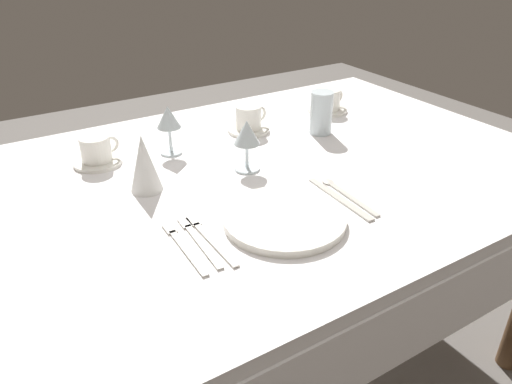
# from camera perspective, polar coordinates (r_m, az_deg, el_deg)

# --- Properties ---
(ground_plane) EXTENTS (6.00, 6.00, 0.00)m
(ground_plane) POSITION_cam_1_polar(r_m,az_deg,el_deg) (1.75, -1.92, -20.22)
(ground_plane) COLOR slate
(dining_table) EXTENTS (1.80, 1.11, 0.74)m
(dining_table) POSITION_cam_1_polar(r_m,az_deg,el_deg) (1.32, -2.38, -1.29)
(dining_table) COLOR white
(dining_table) RESTS_ON ground
(dinner_plate) EXTENTS (0.28, 0.28, 0.02)m
(dinner_plate) POSITION_cam_1_polar(r_m,az_deg,el_deg) (1.09, 3.33, -3.12)
(dinner_plate) COLOR white
(dinner_plate) RESTS_ON dining_table
(fork_outer) EXTENTS (0.02, 0.21, 0.00)m
(fork_outer) POSITION_cam_1_polar(r_m,az_deg,el_deg) (1.04, -5.52, -5.38)
(fork_outer) COLOR beige
(fork_outer) RESTS_ON dining_table
(fork_inner) EXTENTS (0.03, 0.21, 0.00)m
(fork_inner) POSITION_cam_1_polar(r_m,az_deg,el_deg) (1.03, -6.81, -5.56)
(fork_inner) COLOR beige
(fork_inner) RESTS_ON dining_table
(fork_salad) EXTENTS (0.02, 0.21, 0.00)m
(fork_salad) POSITION_cam_1_polar(r_m,az_deg,el_deg) (1.02, -8.57, -6.26)
(fork_salad) COLOR beige
(fork_salad) RESTS_ON dining_table
(dinner_knife) EXTENTS (0.02, 0.23, 0.00)m
(dinner_knife) POSITION_cam_1_polar(r_m,az_deg,el_deg) (1.19, 9.91, -0.86)
(dinner_knife) COLOR beige
(dinner_knife) RESTS_ON dining_table
(spoon_soup) EXTENTS (0.03, 0.21, 0.01)m
(spoon_soup) POSITION_cam_1_polar(r_m,az_deg,el_deg) (1.22, 10.06, 0.05)
(spoon_soup) COLOR beige
(spoon_soup) RESTS_ON dining_table
(saucer_left) EXTENTS (0.13, 0.13, 0.01)m
(saucer_left) POSITION_cam_1_polar(r_m,az_deg,el_deg) (1.42, -18.02, 3.38)
(saucer_left) COLOR white
(saucer_left) RESTS_ON dining_table
(coffee_cup_left) EXTENTS (0.11, 0.08, 0.07)m
(coffee_cup_left) POSITION_cam_1_polar(r_m,az_deg,el_deg) (1.41, -18.20, 4.86)
(coffee_cup_left) COLOR white
(coffee_cup_left) RESTS_ON saucer_left
(saucer_right) EXTENTS (0.14, 0.14, 0.01)m
(saucer_right) POSITION_cam_1_polar(r_m,az_deg,el_deg) (1.76, 8.31, 9.49)
(saucer_right) COLOR white
(saucer_right) RESTS_ON dining_table
(coffee_cup_right) EXTENTS (0.11, 0.09, 0.07)m
(coffee_cup_right) POSITION_cam_1_polar(r_m,az_deg,el_deg) (1.75, 8.45, 10.73)
(coffee_cup_right) COLOR white
(coffee_cup_right) RESTS_ON saucer_right
(saucer_far) EXTENTS (0.13, 0.13, 0.01)m
(saucer_far) POSITION_cam_1_polar(r_m,az_deg,el_deg) (1.57, -0.88, 7.29)
(saucer_far) COLOR white
(saucer_far) RESTS_ON dining_table
(coffee_cup_far) EXTENTS (0.11, 0.08, 0.07)m
(coffee_cup_far) POSITION_cam_1_polar(r_m,az_deg,el_deg) (1.56, -0.83, 8.75)
(coffee_cup_far) COLOR white
(coffee_cup_far) RESTS_ON saucer_far
(wine_glass_centre) EXTENTS (0.07, 0.07, 0.14)m
(wine_glass_centre) POSITION_cam_1_polar(r_m,az_deg,el_deg) (1.28, -1.09, 6.60)
(wine_glass_centre) COLOR silver
(wine_glass_centre) RESTS_ON dining_table
(wine_glass_left) EXTENTS (0.07, 0.07, 0.14)m
(wine_glass_left) POSITION_cam_1_polar(r_m,az_deg,el_deg) (1.40, -10.22, 8.30)
(wine_glass_left) COLOR silver
(wine_glass_left) RESTS_ON dining_table
(drink_tumbler) EXTENTS (0.07, 0.07, 0.13)m
(drink_tumbler) POSITION_cam_1_polar(r_m,az_deg,el_deg) (1.55, 7.63, 8.91)
(drink_tumbler) COLOR silver
(drink_tumbler) RESTS_ON dining_table
(napkin_folded) EXTENTS (0.08, 0.08, 0.15)m
(napkin_folded) POSITION_cam_1_polar(r_m,az_deg,el_deg) (1.22, -12.98, 3.31)
(napkin_folded) COLOR white
(napkin_folded) RESTS_ON dining_table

